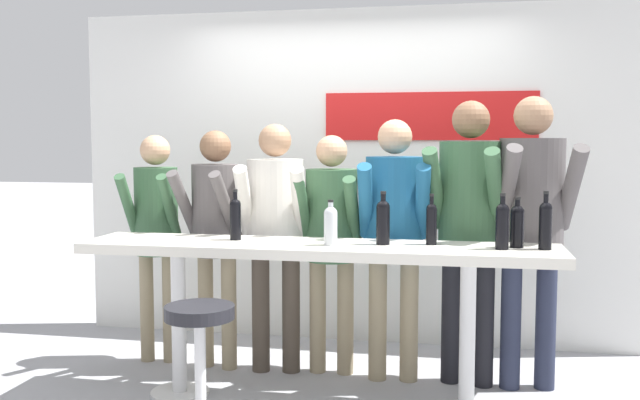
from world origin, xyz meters
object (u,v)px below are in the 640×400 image
person_center_left (275,220)px  wine_bottle_2 (331,224)px  bar_stool (200,350)px  person_left (216,221)px  person_center_right (394,221)px  person_far_right (532,210)px  wine_bottle_3 (383,220)px  person_far_left (156,221)px  wine_bottle_0 (502,224)px  wine_bottle_1 (517,224)px  person_center (331,227)px  wine_bottle_6 (235,217)px  person_right (469,211)px  wine_bottle_4 (545,223)px  wine_bottle_5 (431,222)px  tasting_table (317,267)px

person_center_left → wine_bottle_2: person_center_left is taller
bar_stool → person_left: person_left is taller
person_left → person_center_right: bearing=7.9°
person_far_right → wine_bottle_3: (-0.87, -0.49, -0.03)m
person_far_left → person_center_right: 1.68m
wine_bottle_0 → person_left: bearing=163.3°
person_center_right → wine_bottle_1: (0.73, -0.45, 0.05)m
person_center → wine_bottle_6: size_ratio=5.20×
person_center_left → wine_bottle_2: size_ratio=6.40×
person_center_left → wine_bottle_2: 0.77m
person_right → wine_bottle_4: (0.41, -0.51, -0.01)m
wine_bottle_2 → wine_bottle_5: (0.57, 0.14, 0.01)m
person_far_left → person_left: person_left is taller
person_center_left → wine_bottle_6: bearing=-110.7°
wine_bottle_2 → person_far_right: bearing=26.1°
bar_stool → person_far_left: bearing=122.9°
person_left → wine_bottle_2: person_left is taller
person_center_right → person_far_right: size_ratio=0.93×
person_left → wine_bottle_5: (1.48, -0.45, 0.08)m
person_left → wine_bottle_4: person_left is taller
person_center → person_center_right: 0.43m
wine_bottle_1 → wine_bottle_3: size_ratio=0.92×
wine_bottle_5 → person_right: bearing=63.9°
person_far_right → wine_bottle_2: bearing=-163.1°
tasting_table → wine_bottle_1: 1.17m
wine_bottle_2 → tasting_table: bearing=153.5°
wine_bottle_0 → wine_bottle_6: wine_bottle_0 is taller
person_center → wine_bottle_1: 1.27m
person_center → person_center_right: person_center_right is taller
person_center_right → wine_bottle_5: 0.50m
wine_bottle_1 → wine_bottle_5: (-0.48, 0.02, 0.00)m
wine_bottle_6 → wine_bottle_2: bearing=-9.8°
person_right → person_far_right: bearing=9.3°
wine_bottle_2 → person_center: bearing=99.9°
tasting_table → wine_bottle_2: bearing=-26.5°
person_center → wine_bottle_5: 0.85m
wine_bottle_5 → wine_bottle_0: bearing=-15.3°
person_right → wine_bottle_5: person_right is taller
tasting_table → person_center: (-0.02, 0.59, 0.17)m
person_far_left → person_far_right: bearing=-6.4°
wine_bottle_0 → wine_bottle_5: bearing=164.7°
bar_stool → person_far_right: (1.77, 1.11, 0.67)m
person_far_right → wine_bottle_1: (-0.12, -0.46, -0.04)m
person_center_right → wine_bottle_2: size_ratio=6.49×
person_far_left → wine_bottle_0: (2.33, -0.61, 0.10)m
bar_stool → person_center_left: (0.11, 1.13, 0.57)m
wine_bottle_2 → person_center_left: bearing=129.5°
person_center_left → wine_bottle_1: bearing=-23.8°
person_far_left → wine_bottle_5: (1.93, -0.51, 0.09)m
wine_bottle_6 → wine_bottle_1: bearing=0.4°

